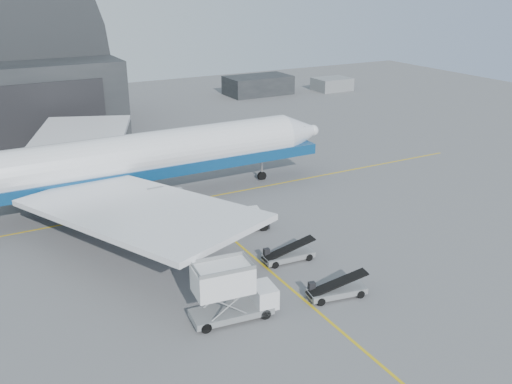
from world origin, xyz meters
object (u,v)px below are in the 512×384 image
belt_loader_b (288,255)px  airliner (120,161)px  pushback_tug (248,221)px  belt_loader_a (336,290)px  catering_truck (230,292)px

belt_loader_b → airliner: bearing=118.3°
airliner → pushback_tug: airliner is taller
airliner → belt_loader_a: (9.36, -27.79, -4.59)m
catering_truck → belt_loader_a: 9.11m
catering_truck → belt_loader_a: size_ratio=1.29×
airliner → catering_truck: bearing=-88.9°
belt_loader_a → belt_loader_b: size_ratio=1.02×
belt_loader_a → pushback_tug: bearing=99.4°
catering_truck → belt_loader_b: size_ratio=1.32×
airliner → belt_loader_b: (9.23, -20.58, -4.60)m
airliner → belt_loader_b: 23.02m
catering_truck → airliner: bearing=97.1°
pushback_tug → belt_loader_a: 15.46m
airliner → belt_loader_b: bearing=-65.9°
belt_loader_a → belt_loader_b: 7.21m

